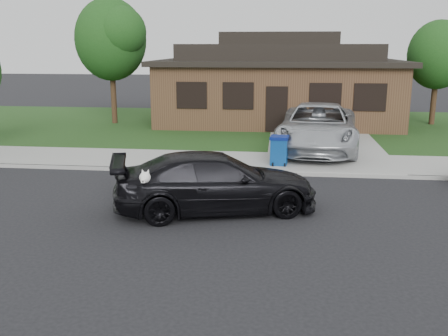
# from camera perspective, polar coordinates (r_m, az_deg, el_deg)

# --- Properties ---
(ground) EXTENTS (120.00, 120.00, 0.00)m
(ground) POSITION_cam_1_polar(r_m,az_deg,el_deg) (13.64, -11.80, -3.99)
(ground) COLOR black
(ground) RESTS_ON ground
(sidewalk) EXTENTS (60.00, 3.00, 0.12)m
(sidewalk) POSITION_cam_1_polar(r_m,az_deg,el_deg) (18.27, -6.95, 0.93)
(sidewalk) COLOR gray
(sidewalk) RESTS_ON ground
(curb) EXTENTS (60.00, 0.12, 0.12)m
(curb) POSITION_cam_1_polar(r_m,az_deg,el_deg) (16.86, -8.12, -0.21)
(curb) COLOR gray
(curb) RESTS_ON ground
(lawn) EXTENTS (60.00, 13.00, 0.13)m
(lawn) POSITION_cam_1_polar(r_m,az_deg,el_deg) (25.97, -2.87, 4.85)
(lawn) COLOR #193814
(lawn) RESTS_ON ground
(driveway) EXTENTS (4.50, 13.00, 0.14)m
(driveway) POSITION_cam_1_polar(r_m,az_deg,el_deg) (22.74, 10.98, 3.34)
(driveway) COLOR gray
(driveway) RESTS_ON ground
(sedan) EXTENTS (5.51, 3.43, 1.49)m
(sedan) POSITION_cam_1_polar(r_m,az_deg,el_deg) (12.59, -0.98, -1.65)
(sedan) COLOR black
(sedan) RESTS_ON ground
(minivan) EXTENTS (3.57, 6.65, 1.77)m
(minivan) POSITION_cam_1_polar(r_m,az_deg,el_deg) (19.79, 10.68, 4.63)
(minivan) COLOR #BABDC2
(minivan) RESTS_ON driveway
(recycling_bin) EXTENTS (0.66, 0.68, 1.01)m
(recycling_bin) POSITION_cam_1_polar(r_m,az_deg,el_deg) (17.10, 6.32, 2.00)
(recycling_bin) COLOR navy
(recycling_bin) RESTS_ON sidewalk
(house) EXTENTS (12.60, 8.60, 4.65)m
(house) POSITION_cam_1_polar(r_m,az_deg,el_deg) (27.38, 6.19, 9.61)
(house) COLOR #422B1C
(house) RESTS_ON ground
(tree_0) EXTENTS (3.78, 3.60, 6.34)m
(tree_0) POSITION_cam_1_polar(r_m,az_deg,el_deg) (26.60, -12.58, 14.31)
(tree_0) COLOR #332114
(tree_0) RESTS_ON ground
(tree_1) EXTENTS (3.15, 3.00, 5.25)m
(tree_1) POSITION_cam_1_polar(r_m,az_deg,el_deg) (27.86, 23.62, 11.89)
(tree_1) COLOR #332114
(tree_1) RESTS_ON ground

